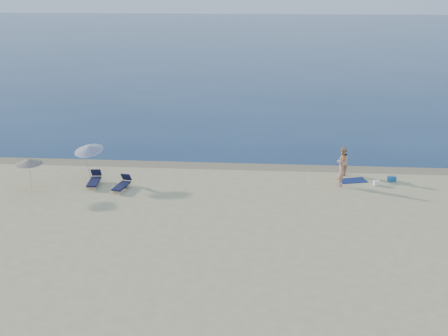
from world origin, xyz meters
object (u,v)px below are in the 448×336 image
object	(u,v)px
blue_cooler	(392,179)
umbrella_near	(89,148)
person_left	(341,173)
person_right	(343,161)

from	to	relation	value
blue_cooler	umbrella_near	world-z (taller)	umbrella_near
person_left	blue_cooler	bearing A→B (deg)	-69.82
person_left	person_right	bearing A→B (deg)	-7.03
person_left	blue_cooler	distance (m)	3.42
person_right	umbrella_near	bearing A→B (deg)	-80.32
person_right	umbrella_near	world-z (taller)	umbrella_near
person_left	blue_cooler	world-z (taller)	person_left
person_left	umbrella_near	distance (m)	15.08
blue_cooler	umbrella_near	bearing A→B (deg)	165.90
person_left	person_right	size ratio (longest dim) A/B	0.91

